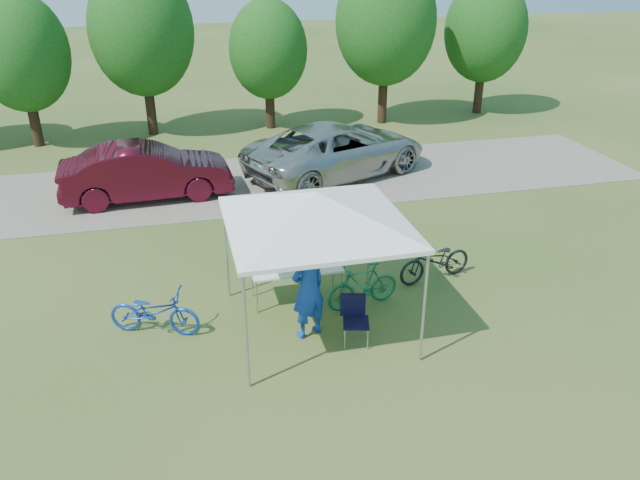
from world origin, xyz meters
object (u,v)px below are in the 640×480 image
object	(u,v)px
cyclist	(308,288)
bike_blue	(154,312)
folding_table	(296,269)
folding_chair	(354,315)
sedan	(147,172)
bike_green	(363,285)
minivan	(337,149)
bike_dark	(435,261)
cooler	(276,261)

from	to	relation	value
cyclist	bike_blue	bearing A→B (deg)	-39.60
folding_table	folding_chair	bearing A→B (deg)	-65.92
cyclist	sedan	bearing A→B (deg)	-94.31
bike_green	sedan	bearing A→B (deg)	-159.85
bike_green	minivan	distance (m)	7.78
sedan	cyclist	bearing A→B (deg)	-162.65
folding_table	bike_blue	bearing A→B (deg)	-168.78
folding_chair	minivan	world-z (taller)	minivan
bike_dark	folding_chair	bearing A→B (deg)	-65.07
sedan	minivan	bearing A→B (deg)	-87.27
folding_chair	minivan	bearing A→B (deg)	91.46
bike_dark	minivan	distance (m)	6.98
folding_chair	sedan	world-z (taller)	sedan
folding_chair	bike_dark	distance (m)	2.92
folding_chair	bike_dark	xyz separation A→B (m)	(2.33, 1.75, -0.08)
folding_table	cyclist	world-z (taller)	cyclist
folding_table	bike_green	distance (m)	1.37
sedan	bike_blue	bearing A→B (deg)	177.99
bike_dark	minivan	bearing A→B (deg)	170.51
folding_table	folding_chair	xyz separation A→B (m)	(0.74, -1.65, -0.17)
sedan	folding_table	bearing A→B (deg)	-158.76
minivan	folding_chair	bearing A→B (deg)	142.31
cyclist	minivan	size ratio (longest dim) A/B	0.33
bike_dark	bike_blue	bearing A→B (deg)	-95.60
cooler	sedan	size ratio (longest dim) A/B	0.10
cyclist	bike_green	size ratio (longest dim) A/B	1.26
bike_dark	sedan	xyz separation A→B (m)	(-6.01, 6.37, 0.33)
folding_chair	bike_green	bearing A→B (deg)	80.14
cooler	minivan	world-z (taller)	minivan
folding_chair	bike_blue	distance (m)	3.70
bike_blue	sedan	world-z (taller)	sedan
cooler	bike_dark	xyz separation A→B (m)	(3.46, 0.10, -0.46)
bike_dark	sedan	world-z (taller)	sedan
bike_blue	cooler	bearing A→B (deg)	-55.92
cooler	sedan	bearing A→B (deg)	111.50
folding_table	minivan	xyz separation A→B (m)	(2.77, 7.07, 0.14)
bike_blue	sedan	distance (m)	7.04
folding_chair	sedan	size ratio (longest dim) A/B	0.19
cooler	cyclist	distance (m)	1.33
folding_chair	minivan	size ratio (longest dim) A/B	0.15
bike_blue	sedan	size ratio (longest dim) A/B	0.37
cyclist	bike_blue	size ratio (longest dim) A/B	1.14
cooler	bike_blue	size ratio (longest dim) A/B	0.28
cooler	sedan	world-z (taller)	sedan
bike_blue	cyclist	bearing A→B (deg)	-83.64
cyclist	bike_dark	world-z (taller)	cyclist
folding_table	bike_green	world-z (taller)	bike_green
bike_green	folding_table	bearing A→B (deg)	-124.59
minivan	cyclist	bearing A→B (deg)	136.86
cyclist	bike_blue	xyz separation A→B (m)	(-2.76, 0.73, -0.53)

